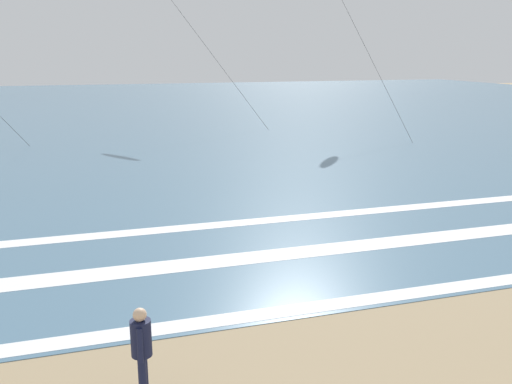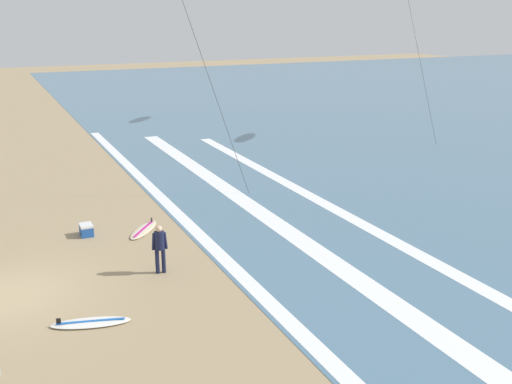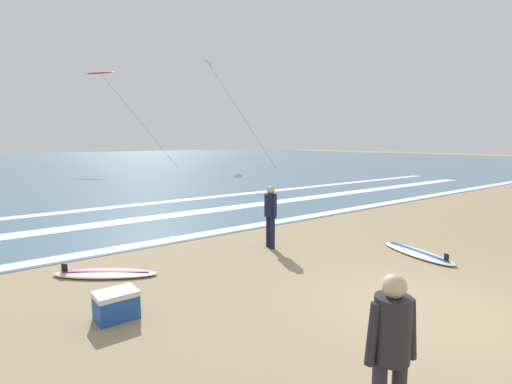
# 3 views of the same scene
# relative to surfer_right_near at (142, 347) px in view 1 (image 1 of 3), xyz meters

# --- Properties ---
(ocean_surface) EXTENTS (140.00, 90.00, 0.01)m
(ocean_surface) POSITION_rel_surfer_right_near_xyz_m (-0.30, 46.84, -0.95)
(ocean_surface) COLOR slate
(ocean_surface) RESTS_ON ground
(wave_foam_shoreline) EXTENTS (47.68, 0.52, 0.01)m
(wave_foam_shoreline) POSITION_rel_surfer_right_near_xyz_m (-0.38, 2.24, -0.94)
(wave_foam_shoreline) COLOR white
(wave_foam_shoreline) RESTS_ON ocean_surface
(wave_foam_mid_break) EXTENTS (42.19, 0.87, 0.01)m
(wave_foam_mid_break) POSITION_rel_surfer_right_near_xyz_m (-0.25, 5.42, -0.94)
(wave_foam_mid_break) COLOR white
(wave_foam_mid_break) RESTS_ON ocean_surface
(wave_foam_outer_break) EXTENTS (40.89, 0.64, 0.01)m
(wave_foam_outer_break) POSITION_rel_surfer_right_near_xyz_m (1.36, 8.45, -0.94)
(wave_foam_outer_break) COLOR white
(wave_foam_outer_break) RESTS_ON ocean_surface
(surfer_right_near) EXTENTS (0.32, 0.52, 1.60)m
(surfer_right_near) POSITION_rel_surfer_right_near_xyz_m (0.00, 0.00, 0.00)
(surfer_right_near) COLOR #141938
(surfer_right_near) RESTS_ON ground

